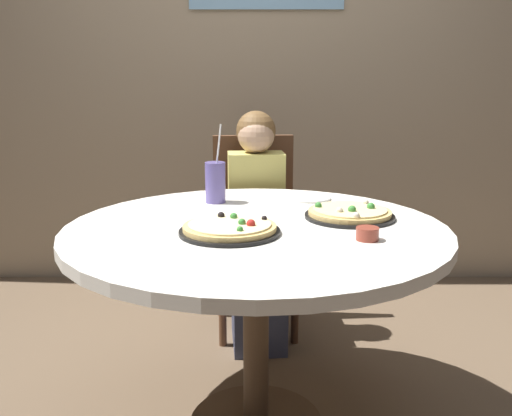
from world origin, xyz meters
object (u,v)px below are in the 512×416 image
(pizza_cheese, at_px, (230,229))
(plate_small, at_px, (308,198))
(chair_wooden, at_px, (255,222))
(diner_child, at_px, (257,241))
(soda_cup, at_px, (215,182))
(dining_table, at_px, (256,252))
(sauce_bowl, at_px, (367,234))
(pizza_veggie, at_px, (350,213))

(pizza_cheese, bearing_deg, plate_small, 60.00)
(chair_wooden, relative_size, plate_small, 5.28)
(diner_child, xyz_separation_m, soda_cup, (-0.17, -0.36, 0.35))
(diner_child, xyz_separation_m, pizza_cheese, (-0.09, -0.81, 0.28))
(dining_table, xyz_separation_m, sauce_bowl, (0.34, -0.17, 0.11))
(pizza_veggie, bearing_deg, diner_child, 118.06)
(diner_child, height_order, soda_cup, diner_child)
(pizza_veggie, bearing_deg, pizza_cheese, -154.07)
(chair_wooden, distance_m, plate_small, 0.57)
(pizza_veggie, height_order, pizza_cheese, same)
(dining_table, height_order, pizza_veggie, pizza_veggie)
(dining_table, xyz_separation_m, diner_child, (0.01, 0.72, -0.18))
(diner_child, bearing_deg, soda_cup, -114.98)
(plate_small, bearing_deg, soda_cup, -171.15)
(sauce_bowl, relative_size, plate_small, 0.39)
(pizza_veggie, relative_size, soda_cup, 1.03)
(chair_wooden, height_order, pizza_veggie, chair_wooden)
(dining_table, height_order, chair_wooden, chair_wooden)
(pizza_veggie, distance_m, sauce_bowl, 0.27)
(dining_table, bearing_deg, diner_child, 89.53)
(diner_child, bearing_deg, dining_table, -90.47)
(dining_table, distance_m, pizza_cheese, 0.16)
(diner_child, height_order, pizza_cheese, diner_child)
(chair_wooden, xyz_separation_m, soda_cup, (-0.15, -0.54, 0.30))
(pizza_cheese, height_order, soda_cup, soda_cup)
(pizza_veggie, bearing_deg, plate_small, 110.81)
(chair_wooden, distance_m, pizza_cheese, 1.02)
(chair_wooden, bearing_deg, pizza_veggie, -66.89)
(sauce_bowl, bearing_deg, pizza_cheese, 170.23)
(plate_small, bearing_deg, pizza_veggie, -69.19)
(sauce_bowl, bearing_deg, diner_child, 110.75)
(pizza_cheese, distance_m, soda_cup, 0.46)
(dining_table, distance_m, plate_small, 0.48)
(pizza_veggie, xyz_separation_m, pizza_cheese, (-0.41, -0.20, -0.00))
(pizza_veggie, height_order, sauce_bowl, pizza_veggie)
(pizza_cheese, relative_size, sauce_bowl, 4.63)
(dining_table, distance_m, pizza_veggie, 0.36)
(pizza_cheese, relative_size, soda_cup, 1.05)
(diner_child, relative_size, plate_small, 6.01)
(pizza_veggie, relative_size, plate_small, 1.76)
(diner_child, xyz_separation_m, sauce_bowl, (0.33, -0.88, 0.29))
(diner_child, height_order, sauce_bowl, diner_child)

